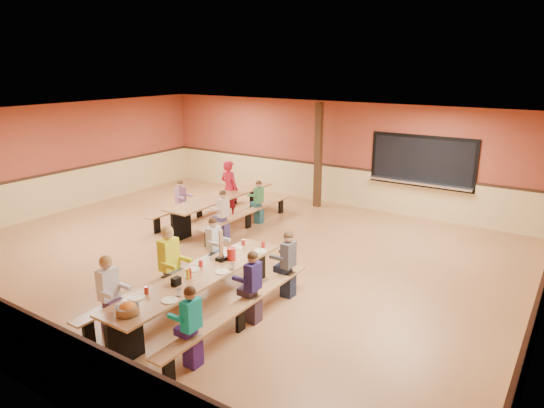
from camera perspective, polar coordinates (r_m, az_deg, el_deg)
The scene contains 23 objects.
ground at distance 10.71m, azimuth -5.06°, elevation -5.99°, with size 12.00×12.00×0.00m, color #966038.
room_envelope at distance 10.47m, azimuth -5.15°, elevation -2.49°, with size 12.04×10.04×3.02m.
kitchen_pass_through at distance 13.43m, azimuth 17.23°, elevation 4.56°, with size 2.78×0.28×1.38m.
structural_post at distance 13.95m, azimuth 5.46°, elevation 5.68°, with size 0.18×0.18×3.00m, color #321F10.
cafeteria_table_main at distance 8.11m, azimuth -8.51°, elevation -9.66°, with size 1.91×3.70×0.74m.
cafeteria_table_second at distance 12.71m, azimuth -5.84°, elevation 0.11°, with size 1.91×3.70×0.74m.
seated_child_white_left at distance 7.94m, azimuth -18.63°, elevation -10.15°, with size 0.39×0.32×1.26m, color white, non-canonical shape.
seated_adult_yellow at distance 8.67m, azimuth -11.98°, elevation -6.95°, with size 0.44×0.36×1.36m, color yellow, non-canonical shape.
seated_child_grey_left at distance 9.50m, azimuth -6.86°, elevation -5.13°, with size 0.36×0.30×1.20m, color silver, non-canonical shape.
seated_child_teal_right at distance 6.88m, azimuth -9.43°, elevation -14.13°, with size 0.35×0.29×1.18m, color #0FA3AB, non-canonical shape.
seated_child_navy_right at distance 7.84m, azimuth -2.25°, elevation -9.80°, with size 0.36×0.30×1.20m, color navy, non-canonical shape.
seated_child_char_right at distance 8.65m, azimuth 1.93°, elevation -7.17°, with size 0.37×0.30×1.21m, color #41434A, non-canonical shape.
seated_child_purple_sec at distance 12.74m, azimuth -10.67°, elevation 0.18°, with size 0.34×0.28×1.15m, color #8E5C84, non-canonical shape.
seated_child_green_sec at distance 12.59m, azimuth -1.56°, elevation 0.19°, with size 0.33×0.27×1.12m, color #357642, non-canonical shape.
seated_child_tan_sec at distance 11.47m, azimuth -5.74°, elevation -1.34°, with size 0.36×0.29×1.18m, color beige, non-canonical shape.
standing_woman at distance 13.20m, azimuth -5.03°, elevation 1.85°, with size 0.56×0.37×1.54m, color #AE1326.
punch_pitcher at distance 8.49m, azimuth -4.80°, elevation -5.89°, with size 0.16×0.16×0.22m, color #B01F17.
chip_bowl at distance 7.05m, azimuth -16.64°, elevation -11.75°, with size 0.32×0.32×0.15m, color orange, non-canonical shape.
napkin_dispenser at distance 7.71m, azimuth -11.22°, elevation -8.92°, with size 0.10×0.14×0.13m, color black.
condiment_mustard at distance 7.88m, azimuth -9.86°, elevation -8.12°, with size 0.06×0.06×0.17m, color yellow.
condiment_ketchup at distance 7.89m, azimuth -9.66°, elevation -8.05°, with size 0.06×0.06×0.17m, color #B2140F.
table_paddle at distance 8.48m, azimuth -5.98°, elevation -5.77°, with size 0.16×0.16×0.56m.
place_settings at distance 7.99m, azimuth -8.59°, elevation -7.92°, with size 0.65×3.30×0.11m, color beige, non-canonical shape.
Camera 1 is at (6.23, -7.72, 4.04)m, focal length 32.00 mm.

